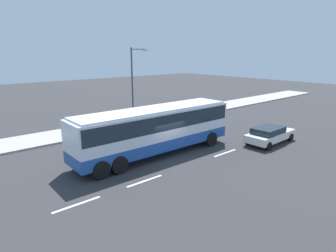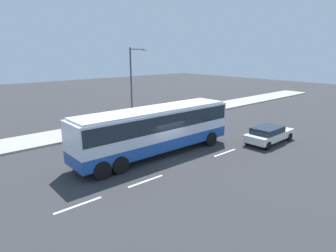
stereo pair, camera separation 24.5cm
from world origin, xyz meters
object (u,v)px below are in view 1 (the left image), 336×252
at_px(street_lamp, 134,82).
at_px(coach_bus, 155,126).
at_px(car_white_minivan, 270,134).
at_px(pedestrian_near_curb, 152,111).

bearing_deg(street_lamp, coach_bus, -114.02).
xyz_separation_m(car_white_minivan, pedestrian_near_curb, (-2.52, 12.32, 0.29)).
bearing_deg(car_white_minivan, street_lamp, 113.02).
relative_size(pedestrian_near_curb, street_lamp, 0.21).
relative_size(car_white_minivan, pedestrian_near_curb, 3.11).
xyz_separation_m(coach_bus, street_lamp, (3.44, 7.71, 2.31)).
distance_m(car_white_minivan, street_lamp, 13.17).
distance_m(car_white_minivan, pedestrian_near_curb, 12.58).
bearing_deg(pedestrian_near_curb, coach_bus, -46.69).
height_order(coach_bus, street_lamp, street_lamp).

